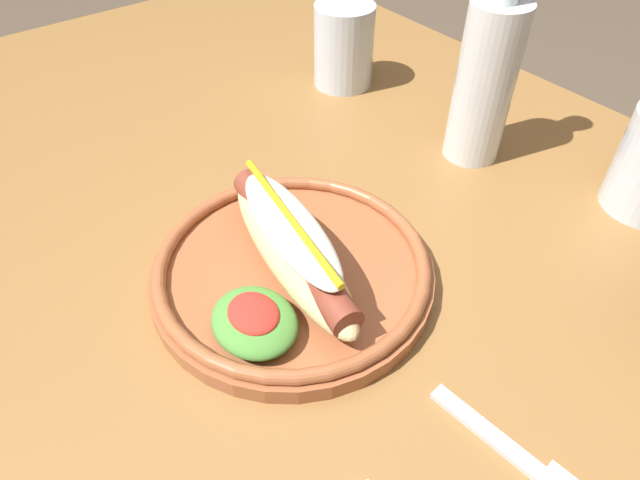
{
  "coord_description": "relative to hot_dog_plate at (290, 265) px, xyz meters",
  "views": [
    {
      "loc": [
        0.25,
        -0.24,
        1.1
      ],
      "look_at": [
        -0.02,
        -0.03,
        0.77
      ],
      "focal_mm": 30.93,
      "sensor_mm": 36.0,
      "label": 1
    }
  ],
  "objects": [
    {
      "name": "dining_table",
      "position": [
        0.02,
        0.06,
        -0.12
      ],
      "size": [
        1.41,
        0.84,
        0.74
      ],
      "color": "olive",
      "rests_on": "ground_plane"
    },
    {
      "name": "hot_dog_plate",
      "position": [
        0.0,
        0.0,
        0.0
      ],
      "size": [
        0.24,
        0.24,
        0.08
      ],
      "color": "#9E5633",
      "rests_on": "dining_table"
    },
    {
      "name": "fork",
      "position": [
        0.22,
        0.03,
        -0.02
      ],
      "size": [
        0.12,
        0.03,
        0.0
      ],
      "rotation": [
        0.0,
        0.0,
        0.1
      ],
      "color": "silver",
      "rests_on": "dining_table"
    },
    {
      "name": "water_cup",
      "position": [
        -0.25,
        0.26,
        0.03
      ],
      "size": [
        0.08,
        0.08,
        0.1
      ],
      "primitive_type": "cylinder",
      "color": "silver",
      "rests_on": "dining_table"
    },
    {
      "name": "glass_bottle",
      "position": [
        -0.04,
        0.27,
        0.07
      ],
      "size": [
        0.06,
        0.06,
        0.24
      ],
      "color": "silver",
      "rests_on": "dining_table"
    }
  ]
}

